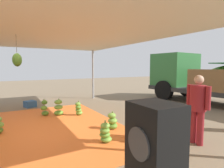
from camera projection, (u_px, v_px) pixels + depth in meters
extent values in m
plane|color=#7F6B51|center=(129.00, 115.00, 6.45)|extent=(40.00, 40.00, 0.00)
cube|color=orange|center=(39.00, 129.00, 4.96)|extent=(5.33, 4.36, 0.01)
cylinder|color=#9EA0A5|center=(93.00, 75.00, 9.76)|extent=(0.10, 0.10, 2.57)
cube|color=beige|center=(35.00, 32.00, 4.72)|extent=(8.00, 7.00, 0.06)
cylinder|color=#4C422D|center=(16.00, 43.00, 4.87)|extent=(0.01, 0.01, 0.48)
ellipsoid|color=#477523|center=(17.00, 60.00, 4.91)|extent=(0.24, 0.24, 0.36)
ellipsoid|color=#60932D|center=(59.00, 113.00, 6.42)|extent=(0.46, 0.46, 0.16)
ellipsoid|color=#75A83D|center=(59.00, 107.00, 6.44)|extent=(0.33, 0.33, 0.16)
ellipsoid|color=#6B9E38|center=(58.00, 102.00, 6.39)|extent=(0.32, 0.32, 0.16)
cylinder|color=olive|center=(59.00, 100.00, 6.41)|extent=(0.04, 0.04, 0.12)
ellipsoid|color=#75A83D|center=(106.00, 139.00, 4.11)|extent=(0.36, 0.36, 0.13)
ellipsoid|color=#60932D|center=(105.00, 135.00, 4.10)|extent=(0.34, 0.34, 0.13)
ellipsoid|color=#6B9E38|center=(105.00, 131.00, 4.06)|extent=(0.31, 0.31, 0.13)
ellipsoid|color=#75A83D|center=(105.00, 126.00, 4.07)|extent=(0.28, 0.28, 0.13)
cylinder|color=olive|center=(105.00, 123.00, 4.07)|extent=(0.04, 0.04, 0.12)
ellipsoid|color=#60932D|center=(112.00, 126.00, 4.99)|extent=(0.38, 0.38, 0.16)
ellipsoid|color=#75A83D|center=(113.00, 121.00, 4.98)|extent=(0.34, 0.34, 0.16)
ellipsoid|color=#75A83D|center=(112.00, 116.00, 4.98)|extent=(0.32, 0.32, 0.16)
cylinder|color=olive|center=(113.00, 113.00, 4.97)|extent=(0.04, 0.04, 0.12)
ellipsoid|color=#75A83D|center=(79.00, 113.00, 6.43)|extent=(0.25, 0.25, 0.14)
ellipsoid|color=#6B9E38|center=(79.00, 110.00, 6.39)|extent=(0.31, 0.31, 0.14)
ellipsoid|color=#518428|center=(78.00, 107.00, 6.35)|extent=(0.23, 0.23, 0.14)
ellipsoid|color=#6B9E38|center=(78.00, 104.00, 6.37)|extent=(0.27, 0.27, 0.14)
cylinder|color=olive|center=(79.00, 102.00, 6.36)|extent=(0.04, 0.04, 0.12)
ellipsoid|color=#518428|center=(45.00, 113.00, 6.35)|extent=(0.33, 0.33, 0.16)
ellipsoid|color=#60932D|center=(44.00, 108.00, 6.30)|extent=(0.27, 0.27, 0.16)
ellipsoid|color=#477523|center=(44.00, 102.00, 6.34)|extent=(0.22, 0.22, 0.16)
cylinder|color=olive|center=(44.00, 101.00, 6.31)|extent=(0.04, 0.04, 0.12)
cube|color=#2D2D2D|center=(216.00, 91.00, 8.25)|extent=(6.34, 2.84, 0.20)
cube|color=#2D6B33|center=(175.00, 70.00, 9.96)|extent=(1.91, 2.25, 1.70)
cube|color=#232D38|center=(162.00, 64.00, 10.64)|extent=(0.19, 1.82, 0.75)
cylinder|color=black|center=(164.00, 90.00, 9.36)|extent=(1.02, 0.37, 1.00)
cylinder|color=black|center=(187.00, 88.00, 10.56)|extent=(1.02, 0.37, 1.00)
cylinder|color=maroon|center=(193.00, 126.00, 4.09)|extent=(0.14, 0.14, 0.74)
cylinder|color=maroon|center=(200.00, 128.00, 3.94)|extent=(0.14, 0.14, 0.74)
cylinder|color=maroon|center=(198.00, 98.00, 3.96)|extent=(0.34, 0.34, 0.56)
cylinder|color=maroon|center=(189.00, 95.00, 4.15)|extent=(0.11, 0.11, 0.50)
cylinder|color=maroon|center=(208.00, 98.00, 3.76)|extent=(0.11, 0.11, 0.50)
sphere|color=tan|center=(199.00, 80.00, 3.92)|extent=(0.20, 0.20, 0.20)
cube|color=black|center=(155.00, 139.00, 1.85)|extent=(0.52, 0.43, 0.76)
cylinder|color=#383838|center=(138.00, 144.00, 1.75)|extent=(0.32, 0.03, 0.32)
cube|color=#335B8E|center=(30.00, 104.00, 7.72)|extent=(0.51, 0.52, 0.27)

